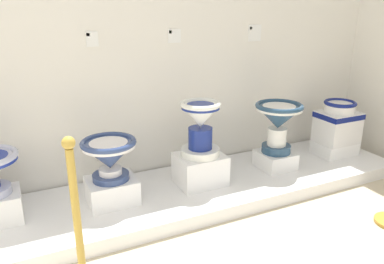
{
  "coord_description": "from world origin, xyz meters",
  "views": [
    {
      "loc": [
        0.82,
        0.18,
        1.52
      ],
      "look_at": [
        2.03,
        2.71,
        0.58
      ],
      "focal_mm": 35.12,
      "sensor_mm": 36.0,
      "label": 1
    }
  ],
  "objects_px": {
    "antique_toilet_central_ornate": "(200,123)",
    "plinth_block_leftmost": "(334,148)",
    "antique_toilet_rightmost": "(278,119)",
    "info_placard_third": "(174,36)",
    "stanchion_post_near_left": "(82,262)",
    "plinth_block_rightmost": "(275,160)",
    "plinth_block_broad_patterned": "(112,190)",
    "info_placard_second": "(92,39)",
    "antique_toilet_leftmost": "(338,121)",
    "info_placard_fourth": "(255,33)",
    "antique_toilet_broad_patterned": "(109,154)",
    "plinth_block_central_ornate": "(200,169)"
  },
  "relations": [
    {
      "from": "plinth_block_rightmost",
      "to": "plinth_block_leftmost",
      "type": "distance_m",
      "value": 0.74
    },
    {
      "from": "plinth_block_broad_patterned",
      "to": "plinth_block_central_ornate",
      "type": "bearing_deg",
      "value": -0.0
    },
    {
      "from": "plinth_block_broad_patterned",
      "to": "info_placard_third",
      "type": "relative_size",
      "value": 3.14
    },
    {
      "from": "plinth_block_central_ornate",
      "to": "plinth_block_leftmost",
      "type": "relative_size",
      "value": 0.98
    },
    {
      "from": "antique_toilet_central_ornate",
      "to": "plinth_block_leftmost",
      "type": "height_order",
      "value": "antique_toilet_central_ornate"
    },
    {
      "from": "antique_toilet_broad_patterned",
      "to": "info_placard_third",
      "type": "distance_m",
      "value": 1.15
    },
    {
      "from": "plinth_block_leftmost",
      "to": "plinth_block_rightmost",
      "type": "bearing_deg",
      "value": -179.07
    },
    {
      "from": "info_placard_second",
      "to": "info_placard_third",
      "type": "height_order",
      "value": "same"
    },
    {
      "from": "antique_toilet_broad_patterned",
      "to": "info_placard_fourth",
      "type": "bearing_deg",
      "value": 16.13
    },
    {
      "from": "plinth_block_rightmost",
      "to": "antique_toilet_rightmost",
      "type": "height_order",
      "value": "antique_toilet_rightmost"
    },
    {
      "from": "antique_toilet_broad_patterned",
      "to": "plinth_block_rightmost",
      "type": "xyz_separation_m",
      "value": [
        1.51,
        -0.01,
        -0.31
      ]
    },
    {
      "from": "antique_toilet_leftmost",
      "to": "info_placard_second",
      "type": "height_order",
      "value": "info_placard_second"
    },
    {
      "from": "antique_toilet_leftmost",
      "to": "info_placard_fourth",
      "type": "xyz_separation_m",
      "value": [
        -0.73,
        0.44,
        0.83
      ]
    },
    {
      "from": "antique_toilet_rightmost",
      "to": "info_placard_third",
      "type": "height_order",
      "value": "info_placard_third"
    },
    {
      "from": "plinth_block_central_ornate",
      "to": "antique_toilet_broad_patterned",
      "type": "bearing_deg",
      "value": 180.0
    },
    {
      "from": "plinth_block_broad_patterned",
      "to": "antique_toilet_rightmost",
      "type": "bearing_deg",
      "value": -0.33
    },
    {
      "from": "antique_toilet_central_ornate",
      "to": "info_placard_third",
      "type": "height_order",
      "value": "info_placard_third"
    },
    {
      "from": "antique_toilet_central_ornate",
      "to": "info_placard_fourth",
      "type": "height_order",
      "value": "info_placard_fourth"
    },
    {
      "from": "plinth_block_rightmost",
      "to": "info_placard_third",
      "type": "xyz_separation_m",
      "value": [
        -0.8,
        0.45,
        1.1
      ]
    },
    {
      "from": "antique_toilet_central_ornate",
      "to": "info_placard_second",
      "type": "bearing_deg",
      "value": 148.28
    },
    {
      "from": "antique_toilet_central_ornate",
      "to": "antique_toilet_rightmost",
      "type": "bearing_deg",
      "value": -0.64
    },
    {
      "from": "plinth_block_leftmost",
      "to": "info_placard_second",
      "type": "height_order",
      "value": "info_placard_second"
    },
    {
      "from": "plinth_block_leftmost",
      "to": "antique_toilet_broad_patterned",
      "type": "bearing_deg",
      "value": -179.91
    },
    {
      "from": "plinth_block_central_ornate",
      "to": "antique_toilet_rightmost",
      "type": "bearing_deg",
      "value": -0.64
    },
    {
      "from": "info_placard_third",
      "to": "plinth_block_leftmost",
      "type": "bearing_deg",
      "value": -15.83
    },
    {
      "from": "antique_toilet_rightmost",
      "to": "antique_toilet_leftmost",
      "type": "xyz_separation_m",
      "value": [
        0.74,
        0.01,
        -0.12
      ]
    },
    {
      "from": "plinth_block_broad_patterned",
      "to": "antique_toilet_broad_patterned",
      "type": "bearing_deg",
      "value": 0.0
    },
    {
      "from": "antique_toilet_broad_patterned",
      "to": "info_placard_third",
      "type": "bearing_deg",
      "value": 31.68
    },
    {
      "from": "antique_toilet_leftmost",
      "to": "info_placard_second",
      "type": "bearing_deg",
      "value": 168.89
    },
    {
      "from": "antique_toilet_leftmost",
      "to": "stanchion_post_near_left",
      "type": "relative_size",
      "value": 0.43
    },
    {
      "from": "antique_toilet_broad_patterned",
      "to": "antique_toilet_leftmost",
      "type": "relative_size",
      "value": 0.97
    },
    {
      "from": "plinth_block_broad_patterned",
      "to": "plinth_block_rightmost",
      "type": "relative_size",
      "value": 1.19
    },
    {
      "from": "plinth_block_leftmost",
      "to": "info_placard_fourth",
      "type": "height_order",
      "value": "info_placard_fourth"
    },
    {
      "from": "plinth_block_leftmost",
      "to": "info_placard_fourth",
      "type": "bearing_deg",
      "value": 149.17
    },
    {
      "from": "antique_toilet_rightmost",
      "to": "plinth_block_broad_patterned",
      "type": "bearing_deg",
      "value": 179.67
    },
    {
      "from": "stanchion_post_near_left",
      "to": "plinth_block_rightmost",
      "type": "bearing_deg",
      "value": 24.09
    },
    {
      "from": "antique_toilet_broad_patterned",
      "to": "plinth_block_leftmost",
      "type": "relative_size",
      "value": 1.02
    },
    {
      "from": "plinth_block_leftmost",
      "to": "antique_toilet_leftmost",
      "type": "xyz_separation_m",
      "value": [
        -0.0,
        -0.0,
        0.28
      ]
    },
    {
      "from": "plinth_block_broad_patterned",
      "to": "antique_toilet_rightmost",
      "type": "xyz_separation_m",
      "value": [
        1.51,
        -0.01,
        0.37
      ]
    },
    {
      "from": "antique_toilet_rightmost",
      "to": "stanchion_post_near_left",
      "type": "bearing_deg",
      "value": -155.91
    },
    {
      "from": "antique_toilet_leftmost",
      "to": "plinth_block_broad_patterned",
      "type": "bearing_deg",
      "value": -179.91
    },
    {
      "from": "plinth_block_rightmost",
      "to": "antique_toilet_rightmost",
      "type": "relative_size",
      "value": 0.67
    },
    {
      "from": "plinth_block_rightmost",
      "to": "info_placard_second",
      "type": "relative_size",
      "value": 2.68
    },
    {
      "from": "antique_toilet_rightmost",
      "to": "plinth_block_leftmost",
      "type": "height_order",
      "value": "antique_toilet_rightmost"
    },
    {
      "from": "info_placard_third",
      "to": "antique_toilet_rightmost",
      "type": "bearing_deg",
      "value": -29.38
    },
    {
      "from": "antique_toilet_rightmost",
      "to": "antique_toilet_broad_patterned",
      "type": "bearing_deg",
      "value": 179.67
    },
    {
      "from": "antique_toilet_broad_patterned",
      "to": "plinth_block_rightmost",
      "type": "distance_m",
      "value": 1.54
    },
    {
      "from": "antique_toilet_rightmost",
      "to": "info_placard_third",
      "type": "distance_m",
      "value": 1.16
    },
    {
      "from": "info_placard_third",
      "to": "stanchion_post_near_left",
      "type": "distance_m",
      "value": 1.96
    },
    {
      "from": "plinth_block_central_ornate",
      "to": "plinth_block_leftmost",
      "type": "distance_m",
      "value": 1.51
    }
  ]
}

